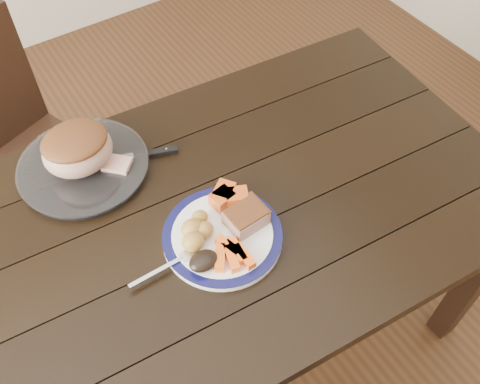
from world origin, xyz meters
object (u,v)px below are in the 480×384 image
dining_table (211,233)px  roast_joint (78,150)px  serving_platter (84,167)px  pork_slice (246,218)px  chair_far (15,148)px  dinner_plate (222,236)px  carving_knife (141,155)px  fork (169,265)px

dining_table → roast_joint: bearing=123.7°
serving_platter → pork_slice: bearing=-57.0°
chair_far → dinner_plate: 0.90m
dining_table → chair_far: size_ratio=1.79×
dinner_plate → roast_joint: bearing=116.3°
dining_table → carving_knife: bearing=102.0°
chair_far → serving_platter: size_ratio=2.75×
chair_far → carving_knife: 0.59m
dining_table → chair_far: (-0.33, 0.73, -0.13)m
dining_table → chair_far: 0.81m
serving_platter → fork: (0.04, -0.40, 0.01)m
dining_table → dinner_plate: (-0.01, -0.08, 0.10)m
dinner_plate → pork_slice: 0.07m
chair_far → roast_joint: (0.12, -0.43, 0.30)m
dinner_plate → pork_slice: pork_slice is taller
fork → carving_knife: bearing=73.6°
fork → chair_far: bearing=101.7°
carving_knife → dining_table: bearing=-57.8°
dinner_plate → roast_joint: roast_joint is taller
dinner_plate → carving_knife: dinner_plate is taller
chair_far → fork: chair_far is taller
dinner_plate → fork: fork is taller
dining_table → roast_joint: 0.41m
pork_slice → carving_knife: (-0.11, 0.35, -0.03)m
chair_far → roast_joint: bearing=85.5°
dinner_plate → fork: bearing=-177.7°
pork_slice → fork: (-0.21, -0.00, -0.02)m
dining_table → fork: size_ratio=9.38×
dinner_plate → serving_platter: 0.43m
fork → dinner_plate: bearing=2.5°
dinner_plate → carving_knife: size_ratio=0.95×
serving_platter → pork_slice: (0.26, -0.40, 0.03)m
roast_joint → dinner_plate: bearing=-63.7°
serving_platter → dining_table: bearing=-56.3°
dining_table → serving_platter: serving_platter is taller
serving_platter → fork: size_ratio=1.90×
roast_joint → carving_knife: (0.15, -0.04, -0.07)m
chair_far → pork_slice: 0.94m
dining_table → serving_platter: 0.38m
fork → roast_joint: 0.40m
dining_table → roast_joint: size_ratio=9.14×
dinner_plate → roast_joint: 0.44m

